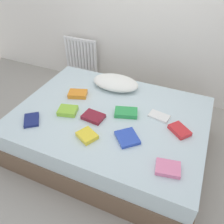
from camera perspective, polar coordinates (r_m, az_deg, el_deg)
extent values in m
plane|color=#9E998E|center=(2.69, -0.43, -8.59)|extent=(8.00, 8.00, 0.00)
cube|color=brown|center=(2.59, -0.45, -6.50)|extent=(2.00, 1.50, 0.28)
cube|color=silver|center=(2.42, -0.47, -2.34)|extent=(1.96, 1.46, 0.22)
cylinder|color=white|center=(3.85, -11.27, 14.25)|extent=(0.04, 0.04, 0.59)
cylinder|color=white|center=(3.82, -10.53, 14.14)|extent=(0.04, 0.04, 0.59)
cylinder|color=white|center=(3.79, -9.78, 14.03)|extent=(0.04, 0.04, 0.59)
cylinder|color=white|center=(3.76, -9.03, 13.92)|extent=(0.04, 0.04, 0.59)
cylinder|color=white|center=(3.73, -8.26, 13.80)|extent=(0.04, 0.04, 0.59)
cylinder|color=white|center=(3.70, -7.48, 13.67)|extent=(0.04, 0.04, 0.59)
cylinder|color=white|center=(3.68, -6.69, 13.54)|extent=(0.04, 0.04, 0.59)
cylinder|color=white|center=(3.65, -5.89, 13.41)|extent=(0.04, 0.04, 0.59)
cylinder|color=white|center=(3.63, -5.08, 13.28)|extent=(0.04, 0.04, 0.59)
cylinder|color=white|center=(3.60, -4.26, 13.13)|extent=(0.04, 0.04, 0.59)
cube|color=white|center=(3.61, -8.26, 17.69)|extent=(0.55, 0.04, 0.04)
cube|color=white|center=(3.84, -7.51, 10.01)|extent=(0.55, 0.04, 0.04)
ellipsoid|color=white|center=(2.73, 0.92, 7.48)|extent=(0.56, 0.35, 0.13)
cube|color=#2847B7|center=(2.07, 3.89, -6.51)|extent=(0.28, 0.28, 0.03)
cube|color=red|center=(2.22, 16.77, -4.44)|extent=(0.24, 0.23, 0.04)
cube|color=green|center=(2.33, 3.58, -0.13)|extent=(0.27, 0.21, 0.05)
cube|color=orange|center=(2.62, -8.67, 4.56)|extent=(0.24, 0.20, 0.05)
cube|color=#8CC638|center=(2.39, -11.16, 0.34)|extent=(0.22, 0.20, 0.05)
cube|color=yellow|center=(2.09, -6.35, -5.95)|extent=(0.22, 0.21, 0.04)
cube|color=white|center=(2.35, 11.86, -1.04)|extent=(0.22, 0.15, 0.02)
cube|color=navy|center=(2.39, -19.72, -1.90)|extent=(0.23, 0.24, 0.03)
cube|color=pink|center=(1.89, 14.00, -13.67)|extent=(0.22, 0.18, 0.04)
cube|color=maroon|center=(2.28, -4.77, -1.19)|extent=(0.22, 0.17, 0.04)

